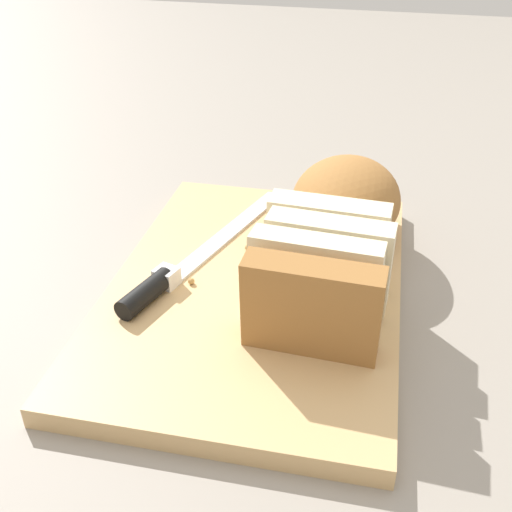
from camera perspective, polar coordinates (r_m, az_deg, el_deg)
ground_plane at (r=0.63m, az=-0.00°, el=-3.84°), size 3.00×3.00×0.00m
cutting_board at (r=0.63m, az=-0.00°, el=-3.10°), size 0.42×0.29×0.02m
bread_loaf at (r=0.63m, az=7.39°, el=2.64°), size 0.30×0.13×0.09m
bread_knife at (r=0.62m, az=-7.55°, el=-1.52°), size 0.29×0.10×0.02m
crumb_near_knife at (r=0.60m, az=2.53°, el=-3.46°), size 0.01×0.01×0.01m
crumb_near_loaf at (r=0.67m, az=-0.73°, el=0.79°), size 0.01×0.01×0.01m
crumb_stray_left at (r=0.62m, az=-5.97°, el=-2.30°), size 0.01×0.01×0.01m
crumb_stray_right at (r=0.57m, az=-0.49°, el=-5.97°), size 0.00×0.00×0.00m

